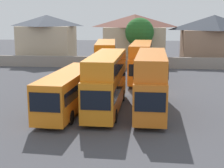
% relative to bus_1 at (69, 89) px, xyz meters
% --- Properties ---
extents(ground, '(140.00, 140.00, 0.00)m').
position_rel_bus_1_xyz_m(ground, '(3.46, 18.04, -1.96)').
color(ground, '#424247').
extents(depot_boundary_wall, '(56.00, 0.50, 1.80)m').
position_rel_bus_1_xyz_m(depot_boundary_wall, '(3.46, 25.09, -1.06)').
color(depot_boundary_wall, gray).
rests_on(depot_boundary_wall, ground).
extents(bus_1, '(3.35, 12.07, 3.44)m').
position_rel_bus_1_xyz_m(bus_1, '(0.00, 0.00, 0.00)').
color(bus_1, orange).
rests_on(bus_1, ground).
extents(bus_2, '(2.80, 11.21, 4.94)m').
position_rel_bus_1_xyz_m(bus_2, '(3.21, 0.47, 0.82)').
color(bus_2, orange).
rests_on(bus_2, ground).
extents(bus_3, '(2.84, 11.08, 5.08)m').
position_rel_bus_1_xyz_m(bus_3, '(7.08, 0.36, 0.89)').
color(bus_3, orange).
rests_on(bus_3, ground).
extents(bus_4, '(3.40, 11.54, 4.93)m').
position_rel_bus_1_xyz_m(bus_4, '(1.50, 15.16, 0.81)').
color(bus_4, orange).
rests_on(bus_4, ground).
extents(bus_5, '(2.98, 12.03, 4.83)m').
position_rel_bus_1_xyz_m(bus_5, '(6.12, 14.95, 0.76)').
color(bus_5, orange).
rests_on(bus_5, ground).
extents(house_terrace_left, '(9.70, 8.34, 8.44)m').
position_rel_bus_1_xyz_m(house_terrace_left, '(-11.10, 31.52, 2.33)').
color(house_terrace_left, '#C6B293').
rests_on(house_terrace_left, ground).
extents(house_terrace_centre, '(11.09, 8.23, 8.55)m').
position_rel_bus_1_xyz_m(house_terrace_centre, '(4.80, 32.12, 2.39)').
color(house_terrace_centre, '#C6B293').
rests_on(house_terrace_centre, ground).
extents(house_terrace_right, '(11.26, 6.88, 8.42)m').
position_rel_bus_1_xyz_m(house_terrace_right, '(18.56, 31.89, 2.34)').
color(house_terrace_right, '#9E7A60').
rests_on(house_terrace_right, ground).
extents(tree_left_of_lot, '(4.76, 4.76, 7.98)m').
position_rel_bus_1_xyz_m(tree_left_of_lot, '(5.71, 27.59, 3.61)').
color(tree_left_of_lot, brown).
rests_on(tree_left_of_lot, ground).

